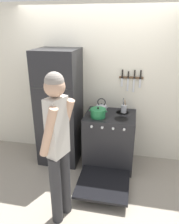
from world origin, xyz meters
TOP-DOWN VIEW (x-y plane):
  - ground_plane at (0.00, 0.00)m, footprint 14.00×14.00m
  - wall_back at (0.00, 0.03)m, footprint 10.00×0.06m
  - refrigerator at (-0.54, -0.32)m, footprint 0.65×0.66m
  - stove_range at (0.30, -0.37)m, footprint 0.79×1.37m
  - dutch_oven_pot at (0.12, -0.46)m, footprint 0.28×0.24m
  - tea_kettle at (0.14, -0.20)m, footprint 0.22×0.17m
  - utensil_jar at (0.50, -0.19)m, footprint 0.09×0.09m
  - person at (-0.14, -1.55)m, footprint 0.37×0.43m
  - wall_knife_strip at (0.58, -0.02)m, footprint 0.38×0.03m

SIDE VIEW (x-z plane):
  - ground_plane at x=0.00m, z-range 0.00..0.00m
  - stove_range at x=0.30m, z-range 0.00..0.89m
  - refrigerator at x=-0.54m, z-range 0.00..1.88m
  - tea_kettle at x=0.14m, z-range 0.85..1.07m
  - utensil_jar at x=0.50m, z-range 0.85..1.08m
  - dutch_oven_pot at x=0.12m, z-range 0.89..1.05m
  - person at x=-0.14m, z-range 0.13..1.93m
  - wall_back at x=0.00m, z-range 0.00..2.55m
  - wall_knife_strip at x=0.58m, z-range 1.26..1.61m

